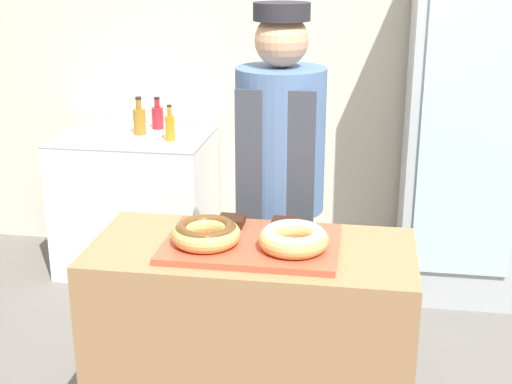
{
  "coord_description": "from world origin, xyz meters",
  "views": [
    {
      "loc": [
        0.4,
        -2.39,
        1.96
      ],
      "look_at": [
        0.0,
        0.1,
        1.11
      ],
      "focal_mm": 50.0,
      "sensor_mm": 36.0,
      "label": 1
    }
  ],
  "objects": [
    {
      "name": "wall_back",
      "position": [
        0.0,
        2.13,
        1.35
      ],
      "size": [
        8.0,
        0.06,
        2.7
      ],
      "color": "beige",
      "rests_on": "ground_plane"
    },
    {
      "name": "display_counter",
      "position": [
        0.0,
        0.0,
        0.47
      ],
      "size": [
        1.2,
        0.57,
        0.93
      ],
      "color": "#997047",
      "rests_on": "ground_plane"
    },
    {
      "name": "serving_tray",
      "position": [
        0.0,
        0.0,
        0.94
      ],
      "size": [
        0.64,
        0.44,
        0.02
      ],
      "color": "#D84C33",
      "rests_on": "display_counter"
    },
    {
      "name": "donut_chocolate_glaze",
      "position": [
        -0.16,
        -0.05,
        1.0
      ],
      "size": [
        0.25,
        0.25,
        0.08
      ],
      "color": "tan",
      "rests_on": "serving_tray"
    },
    {
      "name": "donut_light_glaze",
      "position": [
        0.16,
        -0.05,
        1.0
      ],
      "size": [
        0.25,
        0.25,
        0.08
      ],
      "color": "tan",
      "rests_on": "serving_tray"
    },
    {
      "name": "brownie_back_left",
      "position": [
        -0.1,
        0.15,
        0.97
      ],
      "size": [
        0.1,
        0.1,
        0.03
      ],
      "color": "black",
      "rests_on": "serving_tray"
    },
    {
      "name": "brownie_back_right",
      "position": [
        0.1,
        0.15,
        0.97
      ],
      "size": [
        0.1,
        0.1,
        0.03
      ],
      "color": "black",
      "rests_on": "serving_tray"
    },
    {
      "name": "baker_person",
      "position": [
        0.02,
        0.64,
        0.93
      ],
      "size": [
        0.4,
        0.4,
        1.76
      ],
      "color": "#4C4C51",
      "rests_on": "ground_plane"
    },
    {
      "name": "beverage_fridge",
      "position": [
        0.95,
        1.73,
        0.99
      ],
      "size": [
        0.65,
        0.65,
        1.98
      ],
      "color": "#ADB2B7",
      "rests_on": "ground_plane"
    },
    {
      "name": "chest_freezer",
      "position": [
        -1.04,
        1.74,
        0.45
      ],
      "size": [
        0.94,
        0.67,
        0.89
      ],
      "color": "silver",
      "rests_on": "ground_plane"
    },
    {
      "name": "bottle_amber",
      "position": [
        -0.99,
        1.75,
        0.98
      ],
      "size": [
        0.08,
        0.08,
        0.23
      ],
      "color": "#99661E",
      "rests_on": "chest_freezer"
    },
    {
      "name": "bottle_red",
      "position": [
        -0.92,
        1.91,
        0.97
      ],
      "size": [
        0.07,
        0.07,
        0.2
      ],
      "color": "red",
      "rests_on": "chest_freezer"
    },
    {
      "name": "bottle_orange",
      "position": [
        -0.76,
        1.62,
        0.97
      ],
      "size": [
        0.06,
        0.06,
        0.22
      ],
      "color": "orange",
      "rests_on": "chest_freezer"
    }
  ]
}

